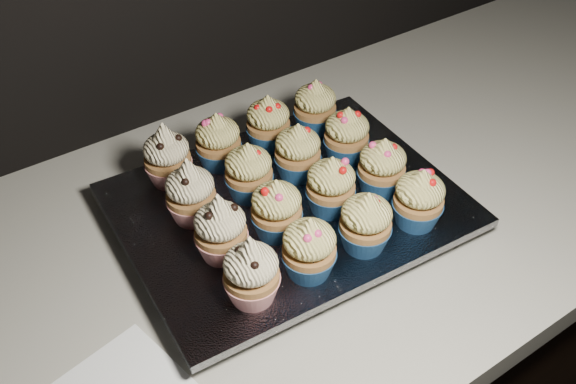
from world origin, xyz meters
name	(u,v)px	position (x,y,z in m)	size (l,w,h in m)	color
cabinet	(361,356)	(0.00, 1.70, 0.43)	(2.40, 0.60, 0.86)	black
worktop	(384,179)	(0.00, 1.70, 0.88)	(2.44, 0.64, 0.04)	beige
baking_tray	(288,214)	(-0.18, 1.69, 0.91)	(0.39, 0.30, 0.02)	black
foil_lining	(288,205)	(-0.18, 1.69, 0.93)	(0.42, 0.33, 0.01)	silver
cupcake_0	(251,272)	(-0.30, 1.58, 0.97)	(0.06, 0.06, 0.10)	red
cupcake_1	(309,249)	(-0.23, 1.58, 0.97)	(0.06, 0.06, 0.08)	navy
cupcake_2	(366,223)	(-0.15, 1.57, 0.97)	(0.06, 0.06, 0.08)	navy
cupcake_3	(419,199)	(-0.07, 1.57, 0.97)	(0.06, 0.06, 0.08)	navy
cupcake_4	(221,229)	(-0.30, 1.66, 0.97)	(0.06, 0.06, 0.10)	red
cupcake_5	(277,209)	(-0.22, 1.65, 0.97)	(0.06, 0.06, 0.08)	navy
cupcake_6	(331,186)	(-0.14, 1.65, 0.97)	(0.06, 0.06, 0.08)	navy
cupcake_7	(382,167)	(-0.07, 1.64, 0.97)	(0.06, 0.06, 0.08)	navy
cupcake_8	(191,193)	(-0.29, 1.73, 0.97)	(0.06, 0.06, 0.10)	red
cupcake_9	(249,172)	(-0.21, 1.73, 0.97)	(0.06, 0.06, 0.08)	navy
cupcake_10	(298,152)	(-0.14, 1.73, 0.97)	(0.06, 0.06, 0.08)	navy
cupcake_11	(347,135)	(-0.06, 1.72, 0.97)	(0.06, 0.06, 0.08)	navy
cupcake_12	(167,157)	(-0.29, 1.82, 0.97)	(0.06, 0.06, 0.10)	red
cupcake_13	(218,142)	(-0.21, 1.81, 0.97)	(0.06, 0.06, 0.08)	navy
cupcake_14	(268,123)	(-0.13, 1.81, 0.97)	(0.06, 0.06, 0.08)	navy
cupcake_15	(315,107)	(-0.06, 1.80, 0.97)	(0.06, 0.06, 0.08)	navy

